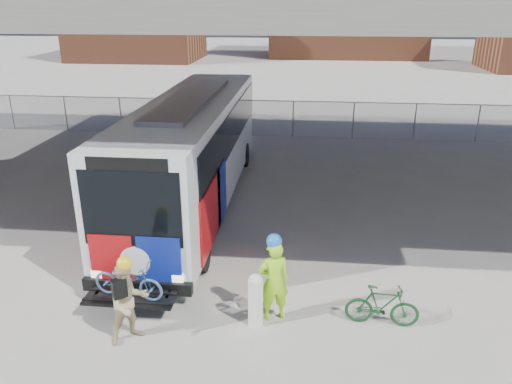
# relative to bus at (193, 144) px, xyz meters

# --- Properties ---
(ground) EXTENTS (160.00, 160.00, 0.00)m
(ground) POSITION_rel_bus_xyz_m (2.00, -2.75, -2.11)
(ground) COLOR #9E9991
(ground) RESTS_ON ground
(bus) EXTENTS (2.67, 12.96, 3.69)m
(bus) POSITION_rel_bus_xyz_m (0.00, 0.00, 0.00)
(bus) COLOR silver
(bus) RESTS_ON ground
(overpass) EXTENTS (40.00, 16.00, 7.95)m
(overpass) POSITION_rel_bus_xyz_m (2.00, 1.25, 4.44)
(overpass) COLOR #605E59
(overpass) RESTS_ON ground
(chainlink_fence) EXTENTS (30.00, 0.06, 30.00)m
(chainlink_fence) POSITION_rel_bus_xyz_m (2.00, 9.25, -0.69)
(chainlink_fence) COLOR gray
(chainlink_fence) RESTS_ON ground
(brick_buildings) EXTENTS (54.00, 22.00, 12.00)m
(brick_buildings) POSITION_rel_bus_xyz_m (3.23, 45.48, 3.31)
(brick_buildings) COLOR brown
(brick_buildings) RESTS_ON ground
(bollard) EXTENTS (0.32, 0.32, 1.23)m
(bollard) POSITION_rel_bus_xyz_m (2.77, -6.61, -1.45)
(bollard) COLOR silver
(bollard) RESTS_ON ground
(cyclist_hivis) EXTENTS (0.80, 0.66, 2.05)m
(cyclist_hivis) POSITION_rel_bus_xyz_m (3.13, -6.33, -1.12)
(cyclist_hivis) COLOR #AAFF1A
(cyclist_hivis) RESTS_ON ground
(cyclist_tan) EXTENTS (1.08, 1.05, 1.92)m
(cyclist_tan) POSITION_rel_bus_xyz_m (0.28, -7.36, -1.20)
(cyclist_tan) COLOR tan
(cyclist_tan) RESTS_ON ground
(bike_parked) EXTENTS (1.59, 0.55, 0.94)m
(bike_parked) POSITION_rel_bus_xyz_m (5.47, -6.33, -1.64)
(bike_parked) COLOR #154420
(bike_parked) RESTS_ON ground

